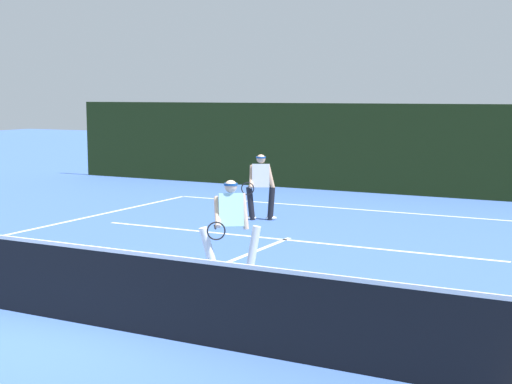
% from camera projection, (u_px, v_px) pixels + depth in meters
% --- Properties ---
extents(ground_plane, '(80.00, 80.00, 0.00)m').
position_uv_depth(ground_plane, '(76.00, 322.00, 9.55)').
color(ground_plane, '#3C60AA').
extents(court_line_baseline_far, '(10.66, 0.10, 0.01)m').
position_uv_depth(court_line_baseline_far, '(360.00, 210.00, 18.88)').
color(court_line_baseline_far, white).
rests_on(court_line_baseline_far, ground_plane).
extents(court_line_service, '(8.69, 0.10, 0.01)m').
position_uv_depth(court_line_service, '(285.00, 240.00, 14.98)').
color(court_line_service, white).
rests_on(court_line_service, ground_plane).
extents(court_line_centre, '(0.10, 6.40, 0.01)m').
position_uv_depth(court_line_centre, '(207.00, 270.00, 12.36)').
color(court_line_centre, white).
rests_on(court_line_centre, ground_plane).
extents(tennis_net, '(11.68, 0.09, 1.11)m').
position_uv_depth(tennis_net, '(75.00, 282.00, 9.48)').
color(tennis_net, '#1E4723').
rests_on(tennis_net, ground_plane).
extents(player_near, '(0.92, 1.06, 1.53)m').
position_uv_depth(player_near, '(231.00, 223.00, 12.11)').
color(player_near, silver).
rests_on(player_near, ground_plane).
extents(player_far, '(0.71, 0.93, 1.53)m').
position_uv_depth(player_far, '(261.00, 184.00, 17.23)').
color(player_far, black).
rests_on(player_far, ground_plane).
extents(tennis_ball, '(0.07, 0.07, 0.07)m').
position_uv_depth(tennis_ball, '(88.00, 260.00, 12.97)').
color(tennis_ball, '#D1E033').
rests_on(tennis_ball, ground_plane).
extents(back_fence_windscreen, '(23.03, 0.12, 2.63)m').
position_uv_depth(back_fence_windscreen, '(400.00, 149.00, 21.60)').
color(back_fence_windscreen, black).
rests_on(back_fence_windscreen, ground_plane).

